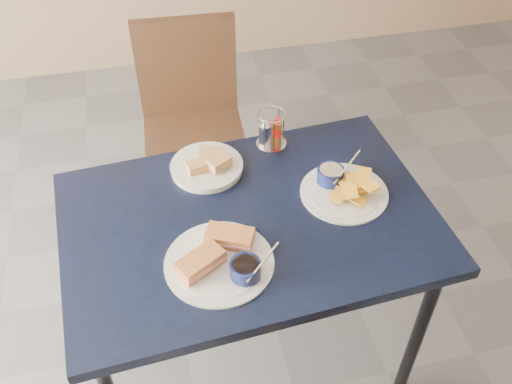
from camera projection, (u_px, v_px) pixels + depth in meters
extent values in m
cube|color=black|center=(250.00, 222.00, 1.81)|extent=(1.22, 0.86, 0.04)
cylinder|color=black|center=(416.00, 339.00, 1.93)|extent=(0.04, 0.04, 0.71)
cylinder|color=black|center=(105.00, 252.00, 2.21)|extent=(0.04, 0.04, 0.71)
cylinder|color=black|center=(353.00, 210.00, 2.37)|extent=(0.04, 0.04, 0.71)
cube|color=black|center=(195.00, 137.00, 2.57)|extent=(0.47, 0.45, 0.04)
cylinder|color=black|center=(165.00, 206.00, 2.58)|extent=(0.04, 0.04, 0.43)
cylinder|color=black|center=(242.00, 194.00, 2.64)|extent=(0.04, 0.04, 0.43)
cylinder|color=black|center=(157.00, 159.00, 2.82)|extent=(0.04, 0.04, 0.43)
cylinder|color=black|center=(228.00, 149.00, 2.88)|extent=(0.04, 0.04, 0.43)
cube|color=black|center=(184.00, 67.00, 2.52)|extent=(0.44, 0.07, 0.46)
cylinder|color=white|center=(219.00, 263.00, 1.66)|extent=(0.32, 0.32, 0.01)
cylinder|color=white|center=(219.00, 262.00, 1.66)|extent=(0.26, 0.26, 0.00)
cube|color=#C57E47|center=(200.00, 262.00, 1.63)|extent=(0.16, 0.13, 0.04)
cube|color=tan|center=(201.00, 263.00, 1.63)|extent=(0.16, 0.14, 0.01)
cube|color=#C57E47|center=(230.00, 237.00, 1.69)|extent=(0.16, 0.12, 0.04)
cube|color=tan|center=(230.00, 238.00, 1.70)|extent=(0.16, 0.13, 0.01)
cylinder|color=#091135|center=(246.00, 269.00, 1.60)|extent=(0.09, 0.09, 0.05)
cylinder|color=black|center=(245.00, 266.00, 1.59)|extent=(0.08, 0.08, 0.01)
cylinder|color=silver|center=(263.00, 262.00, 1.57)|extent=(0.11, 0.07, 0.08)
cylinder|color=white|center=(344.00, 193.00, 1.87)|extent=(0.29, 0.29, 0.01)
cylinder|color=white|center=(344.00, 191.00, 1.87)|extent=(0.24, 0.24, 0.00)
cube|color=yellow|center=(361.00, 192.00, 1.86)|extent=(0.08, 0.06, 0.03)
cube|color=yellow|center=(346.00, 180.00, 1.89)|extent=(0.08, 0.07, 0.01)
cube|color=yellow|center=(356.00, 200.00, 1.82)|extent=(0.08, 0.08, 0.02)
cube|color=yellow|center=(339.00, 195.00, 1.83)|extent=(0.08, 0.08, 0.01)
cube|color=yellow|center=(360.00, 189.00, 1.85)|extent=(0.07, 0.05, 0.02)
cube|color=yellow|center=(348.00, 182.00, 1.86)|extent=(0.07, 0.05, 0.01)
cube|color=yellow|center=(350.00, 193.00, 1.82)|extent=(0.06, 0.07, 0.02)
cube|color=yellow|center=(356.00, 182.00, 1.85)|extent=(0.06, 0.07, 0.02)
cube|color=yellow|center=(369.00, 187.00, 1.83)|extent=(0.06, 0.07, 0.02)
cube|color=yellow|center=(363.00, 177.00, 1.85)|extent=(0.07, 0.08, 0.02)
cylinder|color=#091135|center=(330.00, 175.00, 1.89)|extent=(0.09, 0.09, 0.05)
cylinder|color=beige|center=(331.00, 171.00, 1.88)|extent=(0.08, 0.08, 0.01)
cylinder|color=silver|center=(347.00, 167.00, 1.85)|extent=(0.11, 0.07, 0.08)
cylinder|color=white|center=(207.00, 168.00, 1.95)|extent=(0.24, 0.24, 0.02)
cylinder|color=white|center=(207.00, 165.00, 1.95)|extent=(0.20, 0.20, 0.00)
cube|color=tan|center=(198.00, 166.00, 1.92)|extent=(0.08, 0.06, 0.03)
cube|color=tan|center=(211.00, 154.00, 1.95)|extent=(0.09, 0.07, 0.03)
cube|color=tan|center=(219.00, 163.00, 1.91)|extent=(0.09, 0.08, 0.03)
cylinder|color=silver|center=(271.00, 143.00, 2.06)|extent=(0.11, 0.11, 0.01)
cylinder|color=silver|center=(278.00, 121.00, 2.04)|extent=(0.01, 0.00, 0.13)
cylinder|color=silver|center=(260.00, 124.00, 2.03)|extent=(0.01, 0.00, 0.13)
cylinder|color=silver|center=(264.00, 136.00, 1.98)|extent=(0.01, 0.00, 0.13)
cylinder|color=silver|center=(283.00, 133.00, 1.99)|extent=(0.01, 0.00, 0.13)
torus|color=silver|center=(272.00, 115.00, 1.97)|extent=(0.10, 0.10, 0.00)
cylinder|color=silver|center=(265.00, 134.00, 2.02)|extent=(0.05, 0.05, 0.08)
cone|color=silver|center=(266.00, 122.00, 1.99)|extent=(0.04, 0.04, 0.02)
cylinder|color=brown|center=(277.00, 132.00, 2.03)|extent=(0.03, 0.03, 0.08)
cylinder|color=#AD1309|center=(277.00, 132.00, 2.03)|extent=(0.03, 0.03, 0.03)
cylinder|color=#AD1309|center=(277.00, 120.00, 2.00)|extent=(0.02, 0.02, 0.02)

